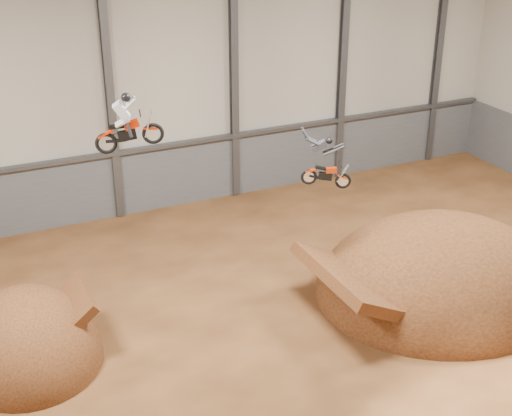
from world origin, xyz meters
The scene contains 12 objects.
floor centered at (0.00, 0.00, 0.00)m, with size 40.00×40.00×0.00m, color #4A2913.
back_wall centered at (0.00, 15.00, 7.00)m, with size 40.00×0.10×14.00m, color #B5AEA0.
lower_band_back centered at (0.00, 14.90, 1.75)m, with size 39.80×0.18×3.50m, color #56595E.
steel_rail centered at (0.00, 14.75, 3.55)m, with size 39.80×0.35×0.20m, color #47494F.
steel_column_2 centered at (-3.33, 14.80, 7.00)m, with size 0.40×0.36×13.90m, color #47494F.
steel_column_3 centered at (3.33, 14.80, 7.00)m, with size 0.40×0.36×13.90m, color #47494F.
steel_column_4 centered at (10.00, 14.80, 7.00)m, with size 0.40×0.36×13.90m, color #47494F.
steel_column_5 centered at (16.67, 14.80, 7.00)m, with size 0.40×0.36×13.90m, color #47494F.
takeoff_ramp centered at (-9.70, 4.05, 0.00)m, with size 5.40×6.23×5.40m, color #402010.
landing_ramp centered at (7.15, 1.48, 0.00)m, with size 11.01×9.74×6.35m, color #402010.
fmx_rider_a centered at (-5.36, 3.47, 8.91)m, with size 2.35×0.89×2.12m, color #C42000, non-canonical shape.
fmx_rider_b centered at (2.26, 3.27, 6.29)m, with size 2.66×0.76×2.28m, color #B12906, non-canonical shape.
Camera 1 is at (-11.22, -19.23, 16.24)m, focal length 50.00 mm.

